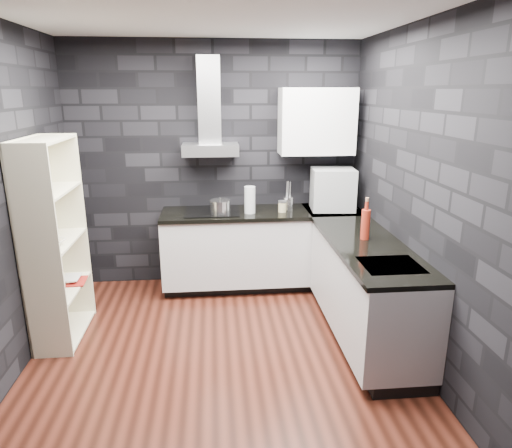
{
  "coord_description": "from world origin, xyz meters",
  "views": [
    {
      "loc": [
        -0.03,
        -3.52,
        2.17
      ],
      "look_at": [
        0.35,
        0.45,
        1.0
      ],
      "focal_mm": 32.0,
      "sensor_mm": 36.0,
      "label": 1
    }
  ],
  "objects": [
    {
      "name": "ground",
      "position": [
        0.0,
        0.0,
        0.0
      ],
      "size": [
        3.2,
        3.2,
        0.0
      ],
      "primitive_type": "plane",
      "color": "#481D14"
    },
    {
      "name": "ceiling",
      "position": [
        0.0,
        0.0,
        2.7
      ],
      "size": [
        3.2,
        3.2,
        0.0
      ],
      "primitive_type": "plane",
      "rotation": [
        3.14,
        0.0,
        0.0
      ],
      "color": "white"
    },
    {
      "name": "wall_back",
      "position": [
        0.0,
        1.62,
        1.35
      ],
      "size": [
        3.2,
        0.05,
        2.7
      ],
      "primitive_type": "cube",
      "color": "black",
      "rests_on": "ground"
    },
    {
      "name": "wall_front",
      "position": [
        0.0,
        -1.62,
        1.35
      ],
      "size": [
        3.2,
        0.05,
        2.7
      ],
      "primitive_type": "cube",
      "color": "black",
      "rests_on": "ground"
    },
    {
      "name": "wall_left",
      "position": [
        -1.62,
        0.0,
        1.35
      ],
      "size": [
        0.05,
        3.2,
        2.7
      ],
      "primitive_type": "cube",
      "color": "black",
      "rests_on": "ground"
    },
    {
      "name": "wall_right",
      "position": [
        1.62,
        0.0,
        1.35
      ],
      "size": [
        0.05,
        3.2,
        2.7
      ],
      "primitive_type": "cube",
      "color": "black",
      "rests_on": "ground"
    },
    {
      "name": "toekick_back",
      "position": [
        0.5,
        1.34,
        0.05
      ],
      "size": [
        2.18,
        0.5,
        0.1
      ],
      "primitive_type": "cube",
      "color": "black",
      "rests_on": "ground"
    },
    {
      "name": "toekick_right",
      "position": [
        1.34,
        0.1,
        0.05
      ],
      "size": [
        0.5,
        1.78,
        0.1
      ],
      "primitive_type": "cube",
      "color": "black",
      "rests_on": "ground"
    },
    {
      "name": "counter_back_cab",
      "position": [
        0.5,
        1.3,
        0.48
      ],
      "size": [
        2.2,
        0.6,
        0.76
      ],
      "primitive_type": "cube",
      "color": "silver",
      "rests_on": "ground"
    },
    {
      "name": "counter_right_cab",
      "position": [
        1.3,
        0.1,
        0.48
      ],
      "size": [
        0.6,
        1.8,
        0.76
      ],
      "primitive_type": "cube",
      "color": "silver",
      "rests_on": "ground"
    },
    {
      "name": "counter_back_top",
      "position": [
        0.5,
        1.29,
        0.88
      ],
      "size": [
        2.2,
        0.62,
        0.04
      ],
      "primitive_type": "cube",
      "color": "black",
      "rests_on": "counter_back_cab"
    },
    {
      "name": "counter_right_top",
      "position": [
        1.29,
        0.1,
        0.88
      ],
      "size": [
        0.62,
        1.8,
        0.04
      ],
      "primitive_type": "cube",
      "color": "black",
      "rests_on": "counter_right_cab"
    },
    {
      "name": "counter_corner_top",
      "position": [
        1.3,
        1.3,
        0.88
      ],
      "size": [
        0.62,
        0.62,
        0.04
      ],
      "primitive_type": "cube",
      "color": "black",
      "rests_on": "counter_right_cab"
    },
    {
      "name": "hood_body",
      "position": [
        -0.05,
        1.43,
        1.56
      ],
      "size": [
        0.6,
        0.34,
        0.12
      ],
      "primitive_type": "cube",
      "color": "silver",
      "rests_on": "wall_back"
    },
    {
      "name": "hood_chimney",
      "position": [
        -0.05,
        1.5,
        2.07
      ],
      "size": [
        0.24,
        0.2,
        0.9
      ],
      "primitive_type": "cube",
      "color": "silver",
      "rests_on": "hood_body"
    },
    {
      "name": "upper_cabinet",
      "position": [
        1.1,
        1.43,
        1.85
      ],
      "size": [
        0.8,
        0.35,
        0.7
      ],
      "primitive_type": "cube",
      "color": "white",
      "rests_on": "wall_back"
    },
    {
      "name": "cooktop",
      "position": [
        -0.05,
        1.3,
        0.91
      ],
      "size": [
        0.58,
        0.5,
        0.01
      ],
      "primitive_type": "cube",
      "color": "black",
      "rests_on": "counter_back_top"
    },
    {
      "name": "sink_rim",
      "position": [
        1.3,
        -0.4,
        0.89
      ],
      "size": [
        0.44,
        0.4,
        0.01
      ],
      "primitive_type": "cube",
      "color": "silver",
      "rests_on": "counter_right_top"
    },
    {
      "name": "pot",
      "position": [
        0.04,
        1.2,
        0.98
      ],
      "size": [
        0.25,
        0.25,
        0.13
      ],
      "primitive_type": "cylinder",
      "rotation": [
        0.0,
        0.0,
        -0.21
      ],
      "color": "silver",
      "rests_on": "cooktop"
    },
    {
      "name": "glass_vase",
      "position": [
        0.36,
        1.22,
        1.04
      ],
      "size": [
        0.14,
        0.14,
        0.29
      ],
      "primitive_type": "cylinder",
      "rotation": [
        0.0,
        0.0,
        0.27
      ],
      "color": "silver",
      "rests_on": "counter_back_top"
    },
    {
      "name": "storage_jar",
      "position": [
        0.71,
        1.23,
        0.95
      ],
      "size": [
        0.1,
        0.1,
        0.11
      ],
      "primitive_type": "cylinder",
      "rotation": [
        0.0,
        0.0,
        -0.13
      ],
      "color": "tan",
      "rests_on": "counter_back_top"
    },
    {
      "name": "utensil_crock",
      "position": [
        0.79,
        1.31,
        0.97
      ],
      "size": [
        0.14,
        0.14,
        0.15
      ],
      "primitive_type": "cylinder",
      "rotation": [
        0.0,
        0.0,
        0.36
      ],
      "color": "silver",
      "rests_on": "counter_back_top"
    },
    {
      "name": "appliance_garage",
      "position": [
        1.28,
        1.29,
        1.12
      ],
      "size": [
        0.49,
        0.39,
        0.46
      ],
      "primitive_type": "cube",
      "rotation": [
        0.0,
        0.0,
        -0.08
      ],
      "color": "#A7ABAF",
      "rests_on": "counter_back_top"
    },
    {
      "name": "red_bottle",
      "position": [
        1.3,
        0.23,
        1.03
      ],
      "size": [
        0.1,
        0.1,
        0.27
      ],
      "primitive_type": "cylinder",
      "rotation": [
        0.0,
        0.0,
        0.4
      ],
      "color": "maroon",
      "rests_on": "counter_right_top"
    },
    {
      "name": "bookshelf",
      "position": [
        -1.42,
        0.4,
        0.9
      ],
      "size": [
        0.36,
        0.81,
        1.8
      ],
      "primitive_type": "cube",
      "rotation": [
        0.0,
        0.0,
        -0.03
      ],
      "color": "beige",
      "rests_on": "ground"
    },
    {
      "name": "fruit_bowl",
      "position": [
        -1.42,
        0.25,
        0.94
      ],
      "size": [
        0.32,
        0.32,
        0.06
      ],
      "primitive_type": "imported",
      "rotation": [
        0.0,
        0.0,
        -0.43
      ],
      "color": "white",
      "rests_on": "bookshelf"
    },
    {
      "name": "book_red",
      "position": [
        -1.42,
        0.53,
        0.57
      ],
      "size": [
        0.18,
        0.04,
        0.25
      ],
      "primitive_type": "imported",
      "rotation": [
        0.0,
        0.0,
        0.06
      ],
      "color": "maroon",
      "rests_on": "bookshelf"
    },
    {
      "name": "book_second",
      "position": [
        -1.45,
        0.54,
        0.59
      ],
      "size": [
        0.15,
        0.02,
        0.21
      ],
      "primitive_type": "imported",
      "rotation": [
        0.0,
        0.0,
        0.02
      ],
      "color": "#B2B2B2",
      "rests_on": "bookshelf"
    }
  ]
}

